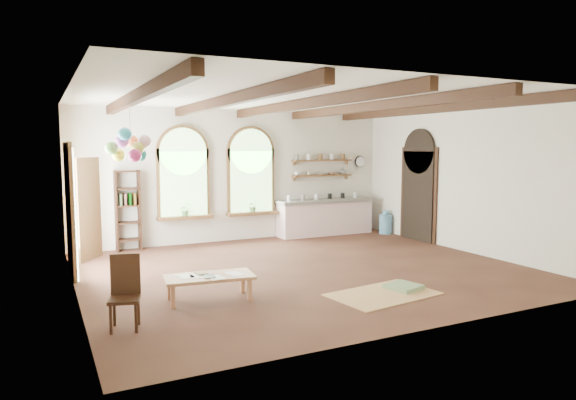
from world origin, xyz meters
TOP-DOWN VIEW (x-y plane):
  - floor at (0.00, 0.00)m, footprint 8.00×8.00m
  - ceiling_beams at (0.00, 0.00)m, footprint 6.20×6.80m
  - window_left at (-1.40, 3.43)m, footprint 1.30×0.28m
  - window_right at (0.30, 3.43)m, footprint 1.30×0.28m
  - left_doorway at (-3.95, 1.80)m, footprint 0.10×1.90m
  - right_doorway at (3.95, 1.50)m, footprint 0.10×1.30m
  - kitchen_counter at (2.30, 3.20)m, footprint 2.68×0.62m
  - wall_shelf_lower at (2.30, 3.38)m, footprint 1.70×0.24m
  - wall_shelf_upper at (2.30, 3.38)m, footprint 1.70×0.24m
  - wall_clock at (3.55, 3.45)m, footprint 0.32×0.04m
  - bookshelf at (-2.70, 3.32)m, footprint 0.53×0.32m
  - coffee_table at (-2.20, -1.06)m, footprint 1.39×0.76m
  - side_chair at (-3.54, -1.78)m, footprint 0.46×0.46m
  - floor_mat at (0.34, -2.00)m, footprint 1.80×1.25m
  - floor_cushion at (0.81, -1.91)m, footprint 0.59×0.59m
  - water_jug_a at (3.10, 3.18)m, footprint 0.28×0.28m
  - water_jug_b at (3.82, 2.61)m, footprint 0.33×0.33m
  - balloon_cluster at (-3.00, 0.80)m, footprint 0.76×0.84m
  - table_book at (-2.36, -0.91)m, footprint 0.19×0.25m
  - tablet at (-2.22, -1.13)m, footprint 0.20×0.26m
  - potted_plant_left at (-1.40, 3.32)m, footprint 0.27×0.23m
  - potted_plant_right at (0.30, 3.32)m, footprint 0.27×0.23m
  - shelf_cup_a at (1.55, 3.38)m, footprint 0.12×0.10m
  - shelf_cup_b at (1.90, 3.38)m, footprint 0.10×0.10m
  - shelf_bowl_a at (2.25, 3.38)m, footprint 0.22×0.22m
  - shelf_bowl_b at (2.60, 3.38)m, footprint 0.20×0.20m
  - shelf_vase at (2.95, 3.38)m, footprint 0.18×0.18m

SIDE VIEW (x-z plane):
  - floor at x=0.00m, z-range 0.00..0.00m
  - floor_mat at x=0.34m, z-range 0.00..0.02m
  - floor_cushion at x=0.81m, z-range 0.00..0.08m
  - water_jug_a at x=3.10m, z-range -0.04..0.51m
  - side_chair at x=-3.54m, z-range -0.20..0.74m
  - water_jug_b at x=3.82m, z-range -0.04..0.60m
  - coffee_table at x=-2.20m, z-range 0.15..0.53m
  - tablet at x=-2.22m, z-range 0.38..0.39m
  - table_book at x=-2.36m, z-range 0.38..0.40m
  - kitchen_counter at x=2.30m, z-range 0.01..0.95m
  - potted_plant_left at x=-1.40m, z-range 0.70..1.00m
  - potted_plant_right at x=0.30m, z-range 0.70..1.00m
  - bookshelf at x=-2.70m, z-range 0.00..1.80m
  - right_doorway at x=3.95m, z-range -0.10..2.30m
  - left_doorway at x=-3.95m, z-range -0.10..2.40m
  - wall_shelf_lower at x=2.30m, z-range 1.53..1.57m
  - shelf_bowl_a at x=2.25m, z-range 1.57..1.62m
  - shelf_bowl_b at x=2.60m, z-range 1.57..1.63m
  - shelf_cup_b at x=1.90m, z-range 1.57..1.66m
  - shelf_cup_a at x=1.55m, z-range 1.57..1.67m
  - window_left at x=-1.40m, z-range 0.53..2.73m
  - window_right at x=0.30m, z-range 0.53..2.73m
  - shelf_vase at x=2.95m, z-range 1.57..1.76m
  - wall_clock at x=3.55m, z-range 1.74..2.06m
  - wall_shelf_upper at x=2.30m, z-range 1.93..1.97m
  - balloon_cluster at x=-3.00m, z-range 1.76..2.90m
  - ceiling_beams at x=0.00m, z-range 3.01..3.19m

